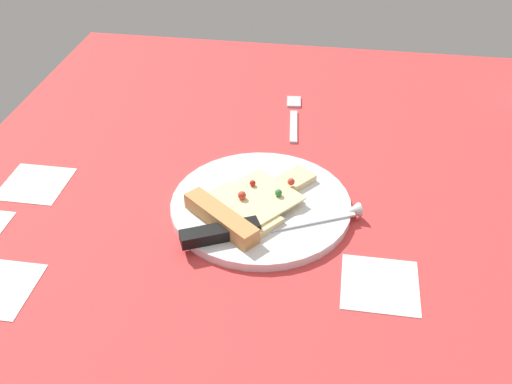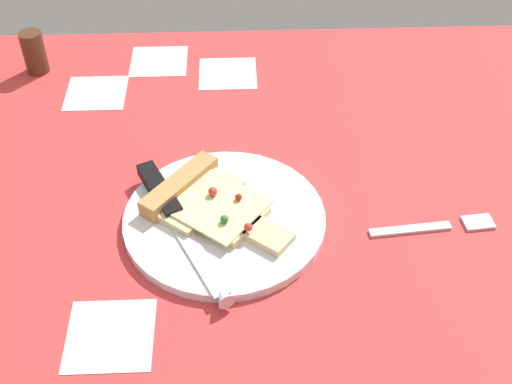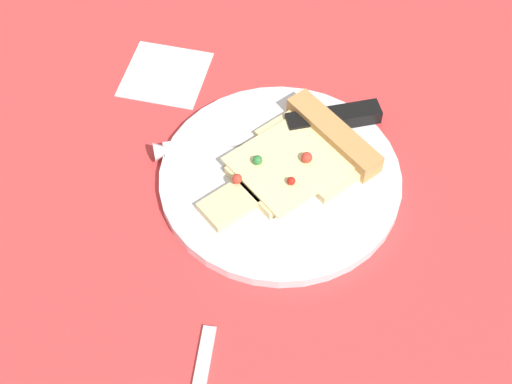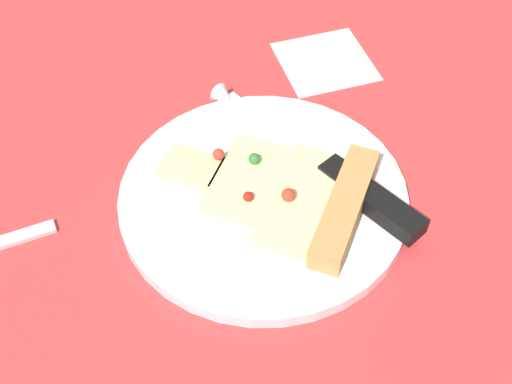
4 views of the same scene
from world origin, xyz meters
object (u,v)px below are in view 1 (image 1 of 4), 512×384
plate (258,205)px  fork (291,115)px  pizza_slice (243,205)px  knife (252,227)px

plate → fork: plate is taller
pizza_slice → fork: size_ratio=1.20×
pizza_slice → knife: bearing=-27.1°
plate → pizza_slice: bearing=-128.5°
knife → plate: bearing=156.1°
pizza_slice → fork: 28.04cm
plate → knife: knife is taller
plate → fork: bearing=85.9°
plate → knife: bearing=-88.4°
plate → fork: 25.81cm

